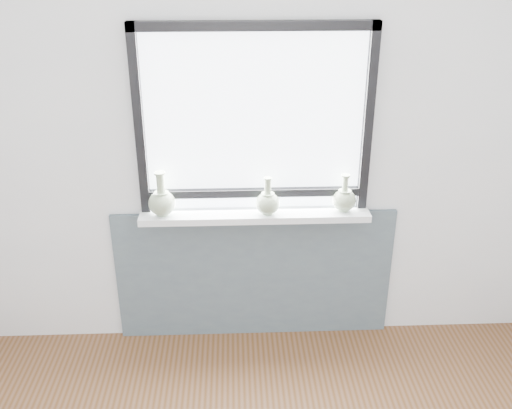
{
  "coord_description": "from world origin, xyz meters",
  "views": [
    {
      "loc": [
        -0.12,
        -1.25,
        2.31
      ],
      "look_at": [
        0.0,
        1.55,
        1.02
      ],
      "focal_mm": 40.0,
      "sensor_mm": 36.0,
      "label": 1
    }
  ],
  "objects_px": {
    "vase_c": "(344,199)",
    "windowsill": "(255,215)",
    "vase_b": "(268,202)",
    "vase_a": "(162,201)"
  },
  "relations": [
    {
      "from": "vase_c",
      "to": "windowsill",
      "type": "bearing_deg",
      "value": -179.9
    },
    {
      "from": "vase_c",
      "to": "vase_b",
      "type": "bearing_deg",
      "value": -176.63
    },
    {
      "from": "vase_a",
      "to": "vase_c",
      "type": "xyz_separation_m",
      "value": [
        1.04,
        0.01,
        -0.01
      ]
    },
    {
      "from": "vase_b",
      "to": "vase_c",
      "type": "xyz_separation_m",
      "value": [
        0.44,
        0.03,
        -0.0
      ]
    },
    {
      "from": "windowsill",
      "to": "vase_a",
      "type": "distance_m",
      "value": 0.54
    },
    {
      "from": "vase_a",
      "to": "vase_c",
      "type": "distance_m",
      "value": 1.04
    },
    {
      "from": "vase_b",
      "to": "windowsill",
      "type": "bearing_deg",
      "value": 160.76
    },
    {
      "from": "windowsill",
      "to": "vase_c",
      "type": "bearing_deg",
      "value": 0.1
    },
    {
      "from": "vase_a",
      "to": "vase_b",
      "type": "relative_size",
      "value": 1.17
    },
    {
      "from": "windowsill",
      "to": "vase_b",
      "type": "height_order",
      "value": "vase_b"
    }
  ]
}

